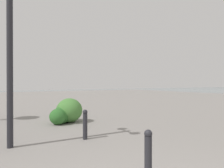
% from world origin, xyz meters
% --- Properties ---
extents(lamppost, '(0.98, 0.28, 4.10)m').
position_xyz_m(lamppost, '(4.06, 0.99, 2.72)').
color(lamppost, '#232328').
rests_on(lamppost, ground).
extents(bollard_near, '(0.13, 0.13, 0.77)m').
position_xyz_m(bollard_near, '(1.22, -0.75, 0.40)').
color(bollard_near, '#232328').
rests_on(bollard_near, ground).
extents(bollard_mid, '(0.13, 0.13, 0.79)m').
position_xyz_m(bollard_mid, '(3.86, -0.80, 0.41)').
color(bollard_mid, '#232328').
rests_on(bollard_mid, ground).
extents(shrub_low, '(0.75, 0.67, 0.63)m').
position_xyz_m(shrub_low, '(6.37, -0.96, 0.32)').
color(shrub_low, '#2D6628').
rests_on(shrub_low, ground).
extents(shrub_round, '(0.74, 0.67, 0.63)m').
position_xyz_m(shrub_round, '(8.11, -1.59, 0.31)').
color(shrub_round, '#387533').
rests_on(shrub_round, ground).
extents(shrub_wide, '(0.67, 0.61, 0.57)m').
position_xyz_m(shrub_wide, '(6.20, -0.76, 0.29)').
color(shrub_wide, '#2D6628').
rests_on(shrub_wide, ground).
extents(shrub_tall, '(1.07, 0.96, 0.91)m').
position_xyz_m(shrub_tall, '(6.45, -1.27, 0.45)').
color(shrub_tall, '#477F38').
rests_on(shrub_tall, ground).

